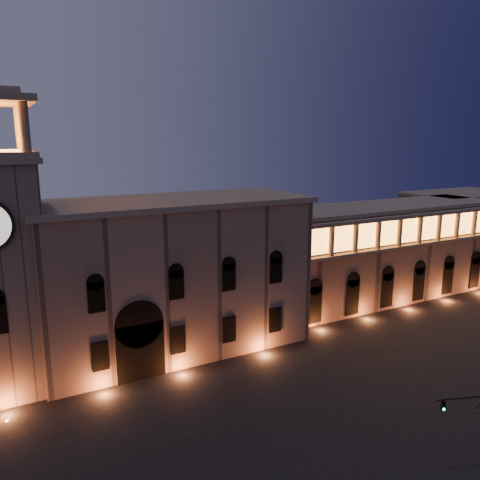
{
  "coord_description": "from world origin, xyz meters",
  "views": [
    {
      "loc": [
        -19.74,
        -27.46,
        23.98
      ],
      "look_at": [
        3.41,
        16.0,
        13.47
      ],
      "focal_mm": 35.0,
      "sensor_mm": 36.0,
      "label": 1
    }
  ],
  "objects": [
    {
      "name": "ground",
      "position": [
        0.0,
        0.0,
        0.0
      ],
      "size": [
        160.0,
        160.0,
        0.0
      ],
      "primitive_type": "plane",
      "color": "black",
      "rests_on": "ground"
    },
    {
      "name": "government_building",
      "position": [
        -2.08,
        21.93,
        8.77
      ],
      "size": [
        30.8,
        12.8,
        17.6
      ],
      "color": "#7B6050",
      "rests_on": "ground"
    },
    {
      "name": "colonnade_wing",
      "position": [
        32.0,
        23.92,
        7.33
      ],
      "size": [
        40.6,
        11.5,
        14.5
      ],
      "color": "#765B4B",
      "rests_on": "ground"
    },
    {
      "name": "secondary_building",
      "position": [
        58.0,
        30.0,
        7.0
      ],
      "size": [
        20.0,
        12.0,
        14.0
      ],
      "primitive_type": "cube",
      "color": "#765B4B",
      "rests_on": "ground"
    },
    {
      "name": "traffic_light",
      "position": [
        10.5,
        -8.4,
        3.29
      ],
      "size": [
        4.34,
        1.74,
        6.27
      ],
      "rotation": [
        0.0,
        0.0,
        -0.34
      ],
      "color": "black",
      "rests_on": "ground"
    }
  ]
}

